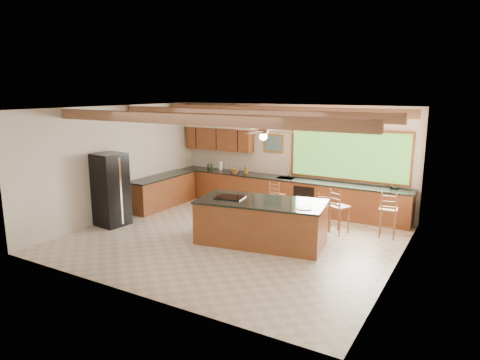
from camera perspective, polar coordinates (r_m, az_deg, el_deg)
The scene contains 9 objects.
ground at distance 10.10m, azimuth -0.88°, elevation -7.74°, with size 7.20×7.20×0.00m, color beige.
room_shell at distance 10.23m, azimuth 0.16°, elevation 5.27°, with size 7.27×6.54×3.02m.
counter_run at distance 12.45m, azimuth 1.86°, elevation -1.71°, with size 7.12×3.10×1.22m.
island at distance 9.66m, azimuth 2.82°, elevation -5.58°, with size 3.01×1.79×1.01m.
refrigerator at distance 11.30m, azimuth -16.88°, elevation -1.23°, with size 0.79×0.77×1.85m.
bar_stool_a at distance 11.65m, azimuth 4.85°, elevation -2.07°, with size 0.38×0.38×0.99m.
bar_stool_b at distance 10.71m, azimuth 11.14°, elevation -3.71°, with size 0.38×0.38×0.93m.
bar_stool_c at distance 10.51m, azimuth 19.12°, elevation -3.83°, with size 0.45×0.45×1.12m.
bar_stool_d at distance 10.48m, azimuth 13.05°, elevation -3.62°, with size 0.52×0.52×1.09m.
Camera 1 is at (4.91, -8.14, 3.39)m, focal length 32.00 mm.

